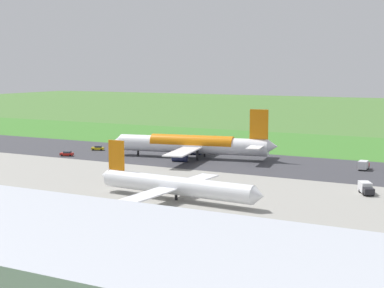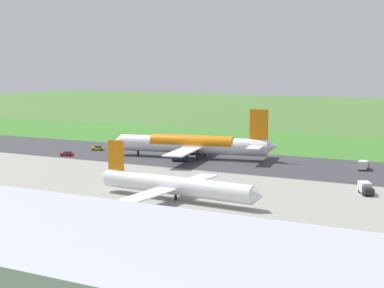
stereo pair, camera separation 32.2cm
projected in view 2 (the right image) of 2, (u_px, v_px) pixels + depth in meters
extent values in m
plane|color=#477233|center=(232.00, 161.00, 177.13)|extent=(800.00, 800.00, 0.00)
cube|color=#38383D|center=(232.00, 161.00, 177.13)|extent=(600.00, 37.54, 0.06)
cube|color=gray|center=(136.00, 195.00, 130.05)|extent=(440.00, 110.00, 0.05)
cube|color=#3C782B|center=(279.00, 145.00, 214.19)|extent=(600.00, 80.00, 0.04)
cylinder|color=white|center=(192.00, 145.00, 182.93)|extent=(48.17, 13.58, 5.20)
cone|color=white|center=(117.00, 142.00, 190.50)|extent=(3.82, 5.39, 4.94)
cone|color=white|center=(272.00, 146.00, 175.38)|extent=(4.22, 4.97, 4.42)
cube|color=orange|center=(259.00, 124.00, 175.74)|extent=(5.60, 1.48, 9.00)
cube|color=white|center=(255.00, 147.00, 171.36)|extent=(5.52, 9.56, 0.36)
cube|color=white|center=(262.00, 143.00, 181.77)|extent=(5.52, 9.56, 0.36)
cube|color=white|center=(184.00, 151.00, 172.28)|extent=(9.78, 22.71, 0.35)
cube|color=white|center=(205.00, 142.00, 193.10)|extent=(9.78, 22.71, 0.35)
cylinder|color=#23284C|center=(180.00, 157.00, 176.66)|extent=(4.92, 3.55, 2.80)
cylinder|color=#23284C|center=(194.00, 151.00, 190.85)|extent=(4.92, 3.55, 2.80)
cylinder|color=black|center=(138.00, 150.00, 188.67)|extent=(0.70, 0.70, 3.42)
cylinder|color=black|center=(197.00, 155.00, 178.58)|extent=(0.70, 0.70, 3.42)
cylinder|color=black|center=(205.00, 151.00, 186.15)|extent=(0.70, 0.70, 3.42)
cylinder|color=orange|center=(192.00, 143.00, 182.87)|extent=(26.91, 9.80, 5.23)
cylinder|color=white|center=(176.00, 186.00, 125.08)|extent=(36.53, 6.07, 3.94)
cone|color=white|center=(258.00, 196.00, 115.23)|extent=(2.49, 3.87, 3.74)
cone|color=white|center=(106.00, 175.00, 134.74)|extent=(2.84, 3.50, 3.35)
cube|color=orange|center=(116.00, 155.00, 132.53)|extent=(4.26, 0.63, 6.82)
cube|color=white|center=(192.00, 180.00, 132.59)|extent=(5.52, 16.90, 0.27)
cube|color=white|center=(150.00, 194.00, 118.42)|extent=(5.52, 16.90, 0.27)
cylinder|color=black|center=(176.00, 198.00, 125.41)|extent=(0.61, 0.61, 1.21)
cube|color=black|center=(368.00, 191.00, 129.39)|extent=(2.96, 2.96, 1.30)
cube|color=silver|center=(365.00, 187.00, 132.11)|extent=(3.78, 4.43, 2.20)
cylinder|color=black|center=(373.00, 194.00, 129.46)|extent=(0.68, 0.94, 0.90)
cylinder|color=black|center=(364.00, 194.00, 129.48)|extent=(0.68, 0.94, 0.90)
cylinder|color=black|center=(368.00, 191.00, 132.84)|extent=(0.68, 0.94, 0.90)
cylinder|color=black|center=(359.00, 191.00, 132.85)|extent=(0.68, 0.94, 0.90)
cube|color=#B21914|center=(67.00, 154.00, 187.66)|extent=(4.56, 3.05, 0.75)
cube|color=#2D333D|center=(67.00, 152.00, 187.55)|extent=(2.63, 2.32, 0.55)
cylinder|color=black|center=(62.00, 155.00, 187.09)|extent=(0.68, 0.41, 0.64)
cylinder|color=black|center=(64.00, 155.00, 188.75)|extent=(0.68, 0.41, 0.64)
cylinder|color=black|center=(70.00, 156.00, 186.66)|extent=(0.68, 0.41, 0.64)
cylinder|color=black|center=(72.00, 155.00, 188.33)|extent=(0.68, 0.41, 0.64)
cube|color=#B21914|center=(365.00, 165.00, 164.13)|extent=(2.25, 2.25, 1.30)
cube|color=silver|center=(363.00, 165.00, 161.58)|extent=(2.39, 3.85, 2.20)
cylinder|color=black|center=(361.00, 167.00, 164.65)|extent=(0.32, 0.91, 0.90)
cylinder|color=black|center=(368.00, 168.00, 163.78)|extent=(0.32, 0.91, 0.90)
cylinder|color=black|center=(359.00, 169.00, 161.63)|extent=(0.32, 0.91, 0.90)
cylinder|color=black|center=(366.00, 169.00, 160.75)|extent=(0.32, 0.91, 0.90)
cube|color=gold|center=(98.00, 148.00, 200.64)|extent=(4.57, 3.19, 0.75)
cube|color=#2D333D|center=(98.00, 147.00, 200.53)|extent=(2.67, 2.38, 0.55)
cylinder|color=black|center=(93.00, 150.00, 200.01)|extent=(0.68, 0.44, 0.64)
cylinder|color=black|center=(95.00, 149.00, 201.68)|extent=(0.68, 0.44, 0.64)
cylinder|color=black|center=(101.00, 150.00, 199.70)|extent=(0.68, 0.44, 0.64)
cylinder|color=black|center=(103.00, 149.00, 201.37)|extent=(0.68, 0.44, 0.64)
cylinder|color=slate|center=(216.00, 140.00, 223.20)|extent=(0.10, 0.10, 1.86)
cube|color=red|center=(216.00, 136.00, 223.06)|extent=(0.60, 0.04, 0.60)
cone|color=orange|center=(201.00, 140.00, 225.68)|extent=(0.40, 0.40, 0.55)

